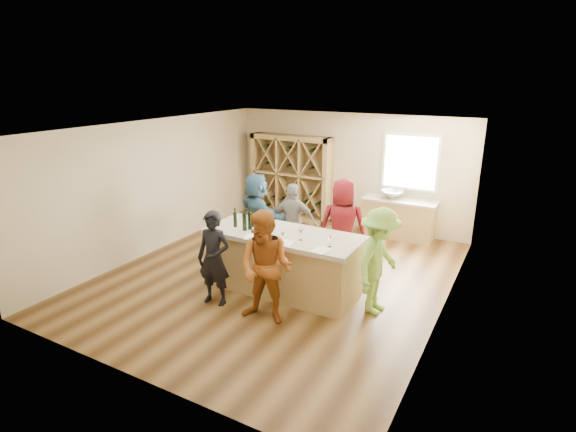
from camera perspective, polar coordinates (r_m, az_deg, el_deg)
The scene contains 33 objects.
floor at distance 8.69m, azimuth -1.23°, elevation -7.82°, with size 6.00×7.00×0.10m, color brown.
ceiling at distance 7.89m, azimuth -1.36°, elevation 11.57°, with size 6.00×7.00×0.10m, color white.
wall_back at distance 11.29m, azimuth 7.83°, elevation 5.79°, with size 6.00×0.10×2.80m, color #C5B48F.
wall_front at distance 5.59m, azimuth -20.04°, elevation -7.59°, with size 6.00×0.10×2.80m, color #C5B48F.
wall_left at distance 10.01m, azimuth -16.61°, elevation 3.69°, with size 0.10×7.00×2.80m, color #C5B48F.
wall_right at distance 7.21m, azimuth 20.19°, elevation -1.94°, with size 0.10×7.00×2.80m, color #C5B48F.
window_frame at distance 10.72m, azimuth 15.28°, elevation 6.60°, with size 1.30×0.06×1.30m, color white.
window_pane at distance 10.68m, azimuth 15.23°, elevation 6.58°, with size 1.18×0.01×1.18m, color white.
wine_rack at distance 11.72m, azimuth 0.40°, elevation 4.88°, with size 2.20×0.45×2.20m, color #A2854D.
back_counter_base at distance 10.80m, azimuth 13.86°, elevation -0.44°, with size 1.60×0.58×0.86m, color #A2854D.
back_counter_top at distance 10.67m, azimuth 14.04°, elevation 1.91°, with size 1.70×0.62×0.06m, color #B6AB95.
sink at distance 10.69m, azimuth 13.05°, elevation 2.69°, with size 0.54×0.54×0.19m, color silver.
faucet at distance 10.84m, azimuth 13.34°, elevation 3.19°, with size 0.02×0.02×0.30m, color silver.
tasting_counter_base at distance 7.91m, azimuth -0.62°, elevation -6.10°, with size 2.60×1.00×1.00m, color #A2854D.
tasting_counter_top at distance 7.71m, azimuth -0.64°, elevation -2.42°, with size 2.72×1.12×0.08m, color #B6AB95.
wine_bottle_a at distance 8.01m, azimuth -6.72°, elevation -0.46°, with size 0.07×0.07×0.27m, color black.
wine_bottle_b at distance 7.80m, azimuth -5.54°, elevation -0.75°, with size 0.08×0.08×0.31m, color black.
wine_bottle_c at distance 7.85m, azimuth -4.85°, elevation -0.55°, with size 0.08×0.08×0.32m, color black.
wine_bottle_d at distance 7.68m, azimuth -4.41°, elevation -0.90°, with size 0.08×0.08×0.33m, color black.
wine_bottle_e at distance 7.62m, azimuth -2.61°, elevation -1.23°, with size 0.07×0.07×0.28m, color black.
wine_glass_a at distance 7.41m, azimuth -4.36°, elevation -2.19°, with size 0.07×0.07×0.19m, color white.
wine_glass_b at distance 7.21m, azimuth -0.69°, elevation -2.77°, with size 0.07×0.07×0.18m, color white.
wine_glass_d at distance 7.32m, azimuth 1.63°, elevation -2.39°, with size 0.07×0.07×0.19m, color white.
wine_glass_e at distance 7.08m, azimuth 5.28°, elevation -3.24°, with size 0.07×0.07×0.18m, color white.
tasting_menu_a at distance 7.55m, azimuth -4.64°, elevation -2.57°, with size 0.23×0.31×0.00m, color white.
tasting_menu_b at distance 7.24m, azimuth -0.23°, elevation -3.42°, with size 0.21×0.29×0.00m, color white.
tasting_menu_c at distance 6.97m, azimuth 4.25°, elevation -4.33°, with size 0.23×0.31×0.00m, color white.
person_near_left at distance 7.47m, azimuth -9.39°, elevation -5.33°, with size 0.58×0.43×1.60m, color black.
person_near_right at distance 6.81m, azimuth -2.81°, elevation -6.58°, with size 0.86×0.47×1.78m, color #994C19.
person_server at distance 7.22m, azimuth 11.45°, elevation -5.68°, with size 1.12×0.52×1.74m, color #8CC64C.
person_far_mid at distance 9.07m, azimuth 0.66°, elevation -0.86°, with size 0.95×0.49×1.62m, color slate.
person_far_right at distance 8.57m, azimuth 6.96°, elevation -1.30°, with size 0.90×0.59×1.84m, color #590F14.
person_far_left at distance 9.48m, azimuth -3.95°, elevation 0.31°, with size 1.61×0.58×1.74m, color #335972.
Camera 1 is at (3.95, -6.78, 3.67)m, focal length 28.00 mm.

